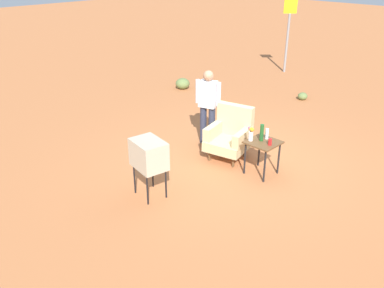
% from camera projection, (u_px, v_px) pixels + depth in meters
% --- Properties ---
extents(ground_plane, '(60.00, 60.00, 0.00)m').
position_uv_depth(ground_plane, '(236.00, 158.00, 8.20)').
color(ground_plane, '#B76B3D').
extents(armchair, '(0.92, 0.94, 1.06)m').
position_uv_depth(armchair, '(230.00, 134.00, 8.08)').
color(armchair, brown).
rests_on(armchair, ground).
extents(side_table, '(0.56, 0.56, 0.66)m').
position_uv_depth(side_table, '(263.00, 147.00, 7.41)').
color(side_table, black).
rests_on(side_table, ground).
extents(tv_on_stand, '(0.66, 0.53, 1.03)m').
position_uv_depth(tv_on_stand, '(149.00, 155.00, 6.62)').
color(tv_on_stand, black).
rests_on(tv_on_stand, ground).
extents(person_standing, '(0.55, 0.32, 1.64)m').
position_uv_depth(person_standing, '(208.00, 103.00, 8.46)').
color(person_standing, '#2D3347').
rests_on(person_standing, ground).
extents(road_sign, '(0.33, 0.33, 2.44)m').
position_uv_depth(road_sign, '(288.00, 32.00, 13.72)').
color(road_sign, gray).
rests_on(road_sign, ground).
extents(bottle_wine_green, '(0.07, 0.07, 0.32)m').
position_uv_depth(bottle_wine_green, '(262.00, 133.00, 7.33)').
color(bottle_wine_green, '#1E5623').
rests_on(bottle_wine_green, side_table).
extents(bottle_short_clear, '(0.06, 0.06, 0.20)m').
position_uv_depth(bottle_short_clear, '(267.00, 134.00, 7.44)').
color(bottle_short_clear, silver).
rests_on(bottle_short_clear, side_table).
extents(soda_can_red, '(0.07, 0.07, 0.12)m').
position_uv_depth(soda_can_red, '(270.00, 142.00, 7.20)').
color(soda_can_red, red).
rests_on(soda_can_red, side_table).
extents(flower_vase, '(0.15, 0.10, 0.27)m').
position_uv_depth(flower_vase, '(251.00, 133.00, 7.35)').
color(flower_vase, silver).
rests_on(flower_vase, side_table).
extents(shrub_mid, '(0.43, 0.43, 0.33)m').
position_uv_depth(shrub_mid, '(183.00, 84.00, 12.42)').
color(shrub_mid, olive).
rests_on(shrub_mid, ground).
extents(shrub_far, '(0.27, 0.27, 0.21)m').
position_uv_depth(shrub_far, '(303.00, 96.00, 11.50)').
color(shrub_far, olive).
rests_on(shrub_far, ground).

